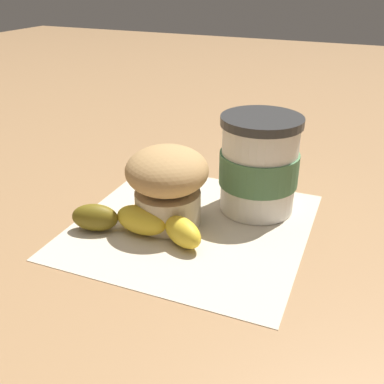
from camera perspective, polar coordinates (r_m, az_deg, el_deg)
ground_plane at (r=0.52m, az=-0.00°, el=-4.23°), size 3.00×3.00×0.00m
paper_napkin at (r=0.52m, az=-0.00°, el=-4.16°), size 0.27×0.27×0.00m
coffee_cup at (r=0.54m, az=8.49°, el=3.43°), size 0.09×0.09×0.12m
muffin at (r=0.50m, az=-3.15°, el=1.20°), size 0.09×0.09×0.09m
banana at (r=0.49m, az=-6.72°, el=-3.88°), size 0.06×0.16×0.03m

